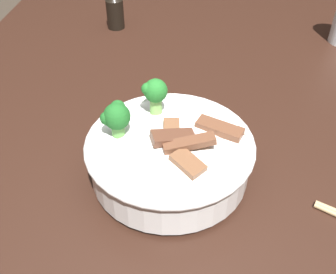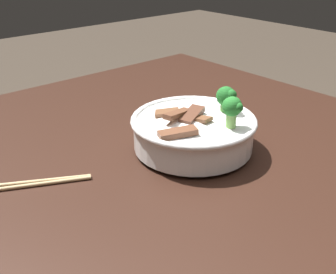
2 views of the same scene
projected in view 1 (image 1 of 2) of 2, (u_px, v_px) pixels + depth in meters
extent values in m
cube|color=black|center=(190.00, 148.00, 0.69)|extent=(1.33, 1.06, 0.05)
cube|color=black|center=(323.00, 128.00, 1.37)|extent=(0.07, 0.07, 0.74)
cube|color=black|center=(70.00, 114.00, 1.43)|extent=(0.07, 0.07, 0.74)
cylinder|color=white|center=(170.00, 173.00, 0.60)|extent=(0.12, 0.12, 0.01)
cylinder|color=white|center=(170.00, 158.00, 0.58)|extent=(0.24, 0.24, 0.06)
torus|color=white|center=(170.00, 143.00, 0.56)|extent=(0.25, 0.25, 0.01)
ellipsoid|color=white|center=(170.00, 152.00, 0.58)|extent=(0.21, 0.21, 0.05)
cube|color=brown|center=(171.00, 138.00, 0.56)|extent=(0.07, 0.03, 0.02)
cube|color=brown|center=(220.00, 128.00, 0.58)|extent=(0.05, 0.08, 0.01)
cube|color=brown|center=(186.00, 163.00, 0.52)|extent=(0.05, 0.05, 0.02)
cube|color=#563323|center=(173.00, 138.00, 0.56)|extent=(0.05, 0.07, 0.02)
cube|color=brown|center=(191.00, 143.00, 0.54)|extent=(0.04, 0.08, 0.02)
cylinder|color=#7AB256|center=(156.00, 105.00, 0.61)|extent=(0.02, 0.02, 0.03)
sphere|color=#237028|center=(156.00, 91.00, 0.59)|extent=(0.04, 0.04, 0.04)
sphere|color=#237028|center=(156.00, 85.00, 0.60)|extent=(0.02, 0.02, 0.02)
sphere|color=#237028|center=(147.00, 89.00, 0.59)|extent=(0.02, 0.02, 0.02)
cylinder|color=#5B9947|center=(118.00, 129.00, 0.57)|extent=(0.02, 0.02, 0.02)
sphere|color=#1E6023|center=(117.00, 116.00, 0.56)|extent=(0.04, 0.04, 0.04)
sphere|color=#1E6023|center=(118.00, 108.00, 0.56)|extent=(0.02, 0.02, 0.02)
sphere|color=#1E6023|center=(107.00, 118.00, 0.55)|extent=(0.02, 0.02, 0.02)
cylinder|color=black|center=(115.00, 14.00, 0.99)|extent=(0.04, 0.04, 0.07)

